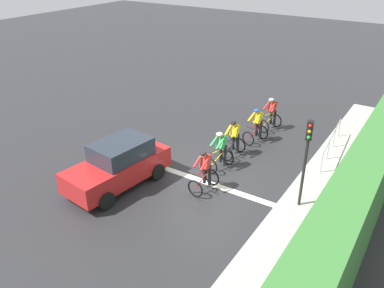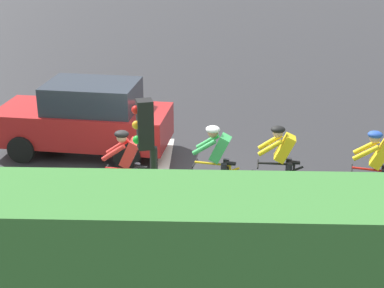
{
  "view_description": "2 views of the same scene",
  "coord_description": "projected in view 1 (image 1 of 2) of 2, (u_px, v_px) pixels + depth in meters",
  "views": [
    {
      "loc": [
        6.78,
        -11.57,
        8.27
      ],
      "look_at": [
        -0.92,
        0.32,
        1.12
      ],
      "focal_mm": 37.2,
      "sensor_mm": 36.0,
      "label": 1
    },
    {
      "loc": [
        10.62,
        0.81,
        5.53
      ],
      "look_at": [
        -0.16,
        0.44,
        1.21
      ],
      "focal_mm": 54.77,
      "sensor_mm": 36.0,
      "label": 2
    }
  ],
  "objects": [
    {
      "name": "stone_wall_low",
      "position": [
        361.0,
        188.0,
        14.46
      ],
      "size": [
        0.44,
        18.56,
        0.63
      ],
      "primitive_type": "cube",
      "color": "tan",
      "rests_on": "ground"
    },
    {
      "name": "ground_plane",
      "position": [
        207.0,
        178.0,
        15.68
      ],
      "size": [
        80.0,
        80.0,
        0.0
      ],
      "primitive_type": "plane",
      "color": "#28282B"
    },
    {
      "name": "road_marking_stop_line",
      "position": [
        203.0,
        181.0,
        15.47
      ],
      "size": [
        7.0,
        0.3,
        0.01
      ],
      "primitive_type": "cube",
      "color": "silver",
      "rests_on": "ground"
    },
    {
      "name": "cyclist_mid",
      "position": [
        234.0,
        139.0,
        16.98
      ],
      "size": [
        0.77,
        1.13,
        1.66
      ],
      "color": "black",
      "rests_on": "ground"
    },
    {
      "name": "car_red",
      "position": [
        118.0,
        164.0,
        14.9
      ],
      "size": [
        2.25,
        4.27,
        1.76
      ],
      "color": "#B21E1E",
      "rests_on": "ground"
    },
    {
      "name": "cyclist_fourth",
      "position": [
        220.0,
        151.0,
        16.01
      ],
      "size": [
        0.89,
        1.2,
        1.66
      ],
      "color": "black",
      "rests_on": "ground"
    },
    {
      "name": "sidewalk_kerb",
      "position": [
        334.0,
        187.0,
        15.01
      ],
      "size": [
        2.8,
        18.56,
        0.12
      ],
      "primitive_type": "cube",
      "color": "#ADA89E",
      "rests_on": "ground"
    },
    {
      "name": "cyclist_second",
      "position": [
        257.0,
        126.0,
        18.22
      ],
      "size": [
        0.93,
        1.22,
        1.66
      ],
      "color": "black",
      "rests_on": "ground"
    },
    {
      "name": "hedge_wall",
      "position": [
        376.0,
        162.0,
        13.78
      ],
      "size": [
        1.1,
        18.56,
        3.01
      ],
      "primitive_type": "cube",
      "color": "#387533",
      "rests_on": "ground"
    },
    {
      "name": "cyclist_lead",
      "position": [
        271.0,
        115.0,
        19.44
      ],
      "size": [
        0.93,
        1.22,
        1.66
      ],
      "color": "black",
      "rests_on": "ground"
    },
    {
      "name": "traffic_light_near_crossing",
      "position": [
        306.0,
        152.0,
        12.9
      ],
      "size": [
        0.24,
        0.31,
        3.34
      ],
      "color": "black",
      "rests_on": "ground"
    },
    {
      "name": "cyclist_trailing",
      "position": [
        205.0,
        172.0,
        14.57
      ],
      "size": [
        0.78,
        1.14,
        1.66
      ],
      "color": "black",
      "rests_on": "ground"
    },
    {
      "name": "pedestrian_railing_kerbside",
      "position": [
        332.0,
        139.0,
        17.02
      ],
      "size": [
        0.35,
        3.8,
        1.03
      ],
      "color": "#999EA3",
      "rests_on": "ground"
    }
  ]
}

